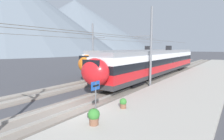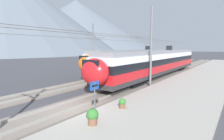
# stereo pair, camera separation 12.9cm
# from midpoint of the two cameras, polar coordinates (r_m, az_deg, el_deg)

# --- Properties ---
(ground_plane) EXTENTS (400.00, 400.00, 0.00)m
(ground_plane) POSITION_cam_midpoint_polar(r_m,az_deg,el_deg) (12.26, -12.33, -13.30)
(ground_plane) COLOR #424247
(platform_slab) EXTENTS (120.00, 6.73, 0.29)m
(platform_slab) POSITION_cam_midpoint_polar(r_m,az_deg,el_deg) (9.63, 6.82, -18.14)
(platform_slab) COLOR #A39E93
(platform_slab) RESTS_ON ground
(track_near) EXTENTS (120.00, 3.00, 0.28)m
(track_near) POSITION_cam_midpoint_polar(r_m,az_deg,el_deg) (12.94, -15.33, -11.97)
(track_near) COLOR slate
(track_near) RESTS_ON ground
(track_far) EXTENTS (120.00, 3.00, 0.28)m
(track_far) POSITION_cam_midpoint_polar(r_m,az_deg,el_deg) (17.16, -26.58, -7.74)
(track_far) COLOR slate
(track_far) RESTS_ON ground
(train_near_platform) EXTENTS (28.88, 2.88, 4.27)m
(train_near_platform) POSITION_cam_midpoint_polar(r_m,az_deg,el_deg) (26.51, 14.11, 2.55)
(train_near_platform) COLOR #2D2D30
(train_near_platform) RESTS_ON track_near
(train_far_track) EXTENTS (26.62, 3.00, 4.27)m
(train_far_track) POSITION_cam_midpoint_polar(r_m,az_deg,el_deg) (31.95, 7.73, 3.44)
(train_far_track) COLOR #2D2D30
(train_far_track) RESTS_ON track_far
(catenary_mast_mid) EXTENTS (44.38, 2.06, 8.48)m
(catenary_mast_mid) POSITION_cam_midpoint_polar(r_m,az_deg,el_deg) (19.72, 11.77, 7.24)
(catenary_mast_mid) COLOR slate
(catenary_mast_mid) RESTS_ON ground
(catenary_mast_far_side) EXTENTS (44.38, 2.22, 7.51)m
(catenary_mast_far_side) POSITION_cam_midpoint_polar(r_m,az_deg,el_deg) (25.09, -5.96, 6.35)
(catenary_mast_far_side) COLOR slate
(catenary_mast_far_side) RESTS_ON ground
(platform_sign) EXTENTS (0.70, 0.08, 2.02)m
(platform_sign) POSITION_cam_midpoint_polar(r_m,az_deg,el_deg) (10.54, -5.58, -6.47)
(platform_sign) COLOR #59595B
(platform_sign) RESTS_ON platform_slab
(handbag_near_sign) EXTENTS (0.32, 0.18, 0.38)m
(handbag_near_sign) POSITION_cam_midpoint_polar(r_m,az_deg,el_deg) (10.69, -7.20, -13.90)
(handbag_near_sign) COLOR black
(handbag_near_sign) RESTS_ON platform_slab
(potted_plant_platform_edge) EXTENTS (0.62, 0.62, 0.86)m
(potted_plant_platform_edge) POSITION_cam_midpoint_polar(r_m,az_deg,el_deg) (9.57, -6.18, -14.22)
(potted_plant_platform_edge) COLOR brown
(potted_plant_platform_edge) RESTS_ON platform_slab
(potted_plant_by_shelter) EXTENTS (0.46, 0.46, 0.68)m
(potted_plant_by_shelter) POSITION_cam_midpoint_polar(r_m,az_deg,el_deg) (11.97, 3.24, -10.33)
(potted_plant_by_shelter) COLOR brown
(potted_plant_by_shelter) RESTS_ON platform_slab
(mountain_right_ridge) EXTENTS (205.10, 205.10, 65.77)m
(mountain_right_ridge) POSITION_cam_midpoint_polar(r_m,az_deg,el_deg) (248.82, -11.66, 13.60)
(mountain_right_ridge) COLOR slate
(mountain_right_ridge) RESTS_ON ground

